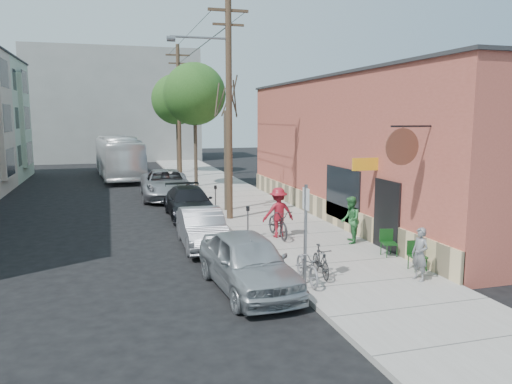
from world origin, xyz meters
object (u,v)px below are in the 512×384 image
object	(u,v)px
sign_post	(306,225)
car_3	(166,184)
patio_chair_b	(389,243)
parking_meter_far	(215,194)
tree_leafy_far	(177,99)
utility_pole_near	(228,103)
tree_leafy_mid	(195,94)
tree_bare	(226,161)
car_2	(189,203)
parked_bike_a	(321,261)
parking_meter_near	(248,217)
patio_chair_a	(418,256)
patron_grey	(420,254)
parked_bike_b	(307,265)
cyclist	(278,212)
car_0	(248,262)
patron_green	(350,220)
car_1	(202,228)
bus	(118,157)

from	to	relation	value
sign_post	car_3	world-z (taller)	sign_post
sign_post	patio_chair_b	xyz separation A→B (m)	(3.76, 1.82, -1.24)
parking_meter_far	tree_leafy_far	world-z (taller)	tree_leafy_far
utility_pole_near	tree_leafy_mid	size ratio (longest dim) A/B	1.22
tree_bare	car_3	size ratio (longest dim) A/B	0.81
utility_pole_near	car_2	xyz separation A→B (m)	(-1.59, 1.40, -4.68)
utility_pole_near	car_3	xyz separation A→B (m)	(-2.01, 7.46, -4.56)
patio_chair_b	tree_leafy_mid	bearing A→B (deg)	115.44
tree_bare	tree_leafy_mid	bearing A→B (deg)	90.00
tree_bare	parked_bike_a	world-z (taller)	tree_bare
parking_meter_near	patio_chair_a	world-z (taller)	parking_meter_near
patron_grey	parked_bike_a	distance (m)	2.81
patio_chair_a	patron_grey	xyz separation A→B (m)	(-0.50, -0.82, 0.33)
parking_meter_far	parked_bike_b	world-z (taller)	parking_meter_far
cyclist	car_0	xyz separation A→B (m)	(-2.61, -5.02, -0.32)
patron_green	car_2	bearing A→B (deg)	-122.24
parking_meter_far	car_1	size ratio (longest dim) A/B	0.29
patio_chair_b	patron_green	size ratio (longest dim) A/B	0.51
bus	car_2	bearing A→B (deg)	-85.05
parking_meter_far	car_1	distance (m)	6.59
patron_grey	utility_pole_near	bearing A→B (deg)	-173.11
tree_leafy_far	car_0	bearing A→B (deg)	-93.90
car_0	car_1	world-z (taller)	car_0
sign_post	patron_green	world-z (taller)	sign_post
utility_pole_near	car_0	world-z (taller)	utility_pole_near
tree_leafy_far	patio_chair_a	size ratio (longest dim) A/B	9.28
patio_chair_b	car_3	size ratio (longest dim) A/B	0.14
utility_pole_near	car_0	size ratio (longest dim) A/B	2.13
tree_leafy_mid	patio_chair_b	distance (m)	20.03
patio_chair_b	patron_green	distance (m)	2.04
tree_bare	parked_bike_b	xyz separation A→B (m)	(-0.34, -11.48, -1.99)
parked_bike_b	cyclist	bearing A→B (deg)	83.81
tree_bare	car_1	bearing A→B (deg)	-110.88
car_2	utility_pole_near	bearing A→B (deg)	-41.56
patio_chair_a	car_1	size ratio (longest dim) A/B	0.21
patron_green	patio_chair_a	bearing A→B (deg)	30.13
patio_chair_b	parked_bike_a	xyz separation A→B (m)	(-3.08, -1.35, 0.01)
tree_leafy_far	patio_chair_b	distance (m)	28.66
patron_green	bus	world-z (taller)	bus
tree_bare	parked_bike_a	size ratio (longest dim) A/B	3.28
parking_meter_near	tree_leafy_far	bearing A→B (deg)	88.69
parked_bike_b	car_2	size ratio (longest dim) A/B	0.37
patron_grey	parking_meter_near	bearing A→B (deg)	-162.57
tree_leafy_mid	parked_bike_a	size ratio (longest dim) A/B	5.43
patron_green	cyclist	xyz separation A→B (m)	(-2.25, 1.63, 0.10)
tree_leafy_mid	parked_bike_b	xyz separation A→B (m)	(-0.34, -20.64, -5.63)
patio_chair_b	patron_grey	distance (m)	2.54
sign_post	patio_chair_a	bearing A→B (deg)	2.71
sign_post	patio_chair_b	world-z (taller)	sign_post
utility_pole_near	tree_bare	xyz separation A→B (m)	(0.41, 2.13, -2.78)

